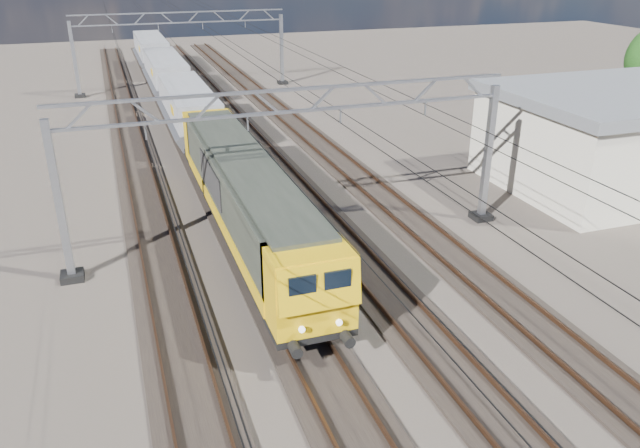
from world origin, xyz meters
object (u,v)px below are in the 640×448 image
object	(u,v)px
hopper_wagon_third	(151,51)
catenary_gantry_mid	(296,163)
catenary_gantry_far	(183,48)
locomotive	(245,194)
hopper_wagon_lead	(189,108)
hopper_wagon_mid	(166,73)

from	to	relation	value
hopper_wagon_third	catenary_gantry_mid	bearing A→B (deg)	-87.58
catenary_gantry_far	locomotive	distance (m)	34.92
catenary_gantry_mid	hopper_wagon_lead	bearing A→B (deg)	96.05
locomotive	hopper_wagon_third	bearing A→B (deg)	90.00
catenary_gantry_mid	hopper_wagon_lead	world-z (taller)	catenary_gantry_mid
hopper_wagon_lead	catenary_gantry_far	bearing A→B (deg)	83.34
catenary_gantry_far	hopper_wagon_third	world-z (taller)	catenary_gantry_far
locomotive	catenary_gantry_far	bearing A→B (deg)	86.71
hopper_wagon_third	catenary_gantry_far	bearing A→B (deg)	-79.93
catenary_gantry_far	hopper_wagon_mid	world-z (taller)	catenary_gantry_far
locomotive	hopper_wagon_lead	xyz separation A→B (m)	(-0.00, 17.70, -0.09)
hopper_wagon_lead	hopper_wagon_third	distance (m)	28.40
catenary_gantry_mid	hopper_wagon_lead	xyz separation A→B (m)	(-2.00, 18.87, -1.67)
catenary_gantry_mid	hopper_wagon_lead	size ratio (longest dim) A/B	1.53
locomotive	hopper_wagon_mid	distance (m)	31.90
hopper_wagon_lead	hopper_wagon_mid	size ratio (longest dim) A/B	1.00
catenary_gantry_mid	hopper_wagon_mid	size ratio (longest dim) A/B	1.53
catenary_gantry_far	locomotive	world-z (taller)	catenary_gantry_far
hopper_wagon_third	hopper_wagon_mid	bearing A→B (deg)	-90.00
locomotive	hopper_wagon_third	distance (m)	46.10
catenary_gantry_far	hopper_wagon_third	xyz separation A→B (m)	(-2.00, 11.27, -1.67)
catenary_gantry_mid	catenary_gantry_far	bearing A→B (deg)	90.00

